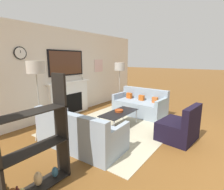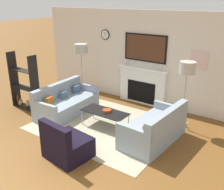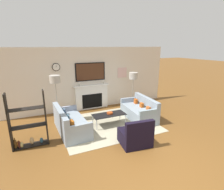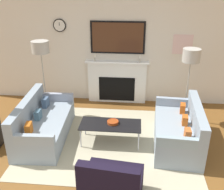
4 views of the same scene
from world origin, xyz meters
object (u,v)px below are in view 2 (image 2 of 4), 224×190
at_px(armchair, 66,145).
at_px(coffee_table, 105,113).
at_px(floor_lamp_left, 81,49).
at_px(couch_left, 66,103).
at_px(floor_lamp_right, 187,69).
at_px(decorative_bowl, 107,110).
at_px(couch_right, 155,129).
at_px(shelf_unit, 24,87).

bearing_deg(armchair, coffee_table, 96.49).
bearing_deg(armchair, floor_lamp_left, 125.15).
relative_size(couch_left, armchair, 2.08).
relative_size(floor_lamp_left, floor_lamp_right, 1.06).
xyz_separation_m(couch_left, decorative_bowl, (1.41, -0.03, 0.16)).
xyz_separation_m(armchair, decorative_bowl, (-0.13, 1.54, 0.17)).
height_order(couch_right, floor_lamp_left, floor_lamp_left).
distance_m(decorative_bowl, shelf_unit, 2.66).
bearing_deg(armchair, shelf_unit, 157.23).
xyz_separation_m(couch_right, floor_lamp_left, (-2.94, 0.98, 1.29)).
distance_m(couch_left, couch_right, 2.69).
bearing_deg(coffee_table, floor_lamp_right, 33.50).
distance_m(armchair, floor_lamp_right, 3.15).
relative_size(armchair, floor_lamp_left, 0.51).
distance_m(couch_right, decorative_bowl, 1.29).
xyz_separation_m(coffee_table, shelf_unit, (-2.58, -0.35, 0.25)).
height_order(coffee_table, floor_lamp_right, floor_lamp_right).
xyz_separation_m(coffee_table, floor_lamp_right, (1.57, 1.04, 1.11)).
distance_m(couch_left, floor_lamp_right, 3.33).
relative_size(couch_left, coffee_table, 1.59).
bearing_deg(decorative_bowl, armchair, -85.18).
relative_size(armchair, decorative_bowl, 3.99).
bearing_deg(decorative_bowl, shelf_unit, -171.77).
relative_size(couch_right, decorative_bowl, 7.49).
bearing_deg(floor_lamp_left, couch_left, -75.74).
xyz_separation_m(couch_left, armchair, (1.54, -1.56, -0.01)).
relative_size(decorative_bowl, shelf_unit, 0.14).
xyz_separation_m(armchair, floor_lamp_left, (-1.79, 2.54, 1.32)).
xyz_separation_m(decorative_bowl, shelf_unit, (-2.63, -0.38, 0.19)).
bearing_deg(couch_right, armchair, -126.27).
relative_size(coffee_table, shelf_unit, 0.74).
xyz_separation_m(couch_right, armchair, (-1.15, -1.56, -0.02)).
bearing_deg(shelf_unit, armchair, -22.77).
xyz_separation_m(couch_left, coffee_table, (1.37, -0.06, 0.10)).
relative_size(couch_right, shelf_unit, 1.06).
height_order(couch_right, armchair, couch_right).
xyz_separation_m(couch_left, couch_right, (2.69, 0.00, 0.01)).
height_order(decorative_bowl, floor_lamp_left, floor_lamp_left).
relative_size(floor_lamp_left, shelf_unit, 1.10).
xyz_separation_m(couch_right, floor_lamp_right, (0.26, 0.98, 1.20)).
relative_size(couch_left, floor_lamp_left, 1.06).
bearing_deg(couch_left, floor_lamp_right, 18.39).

